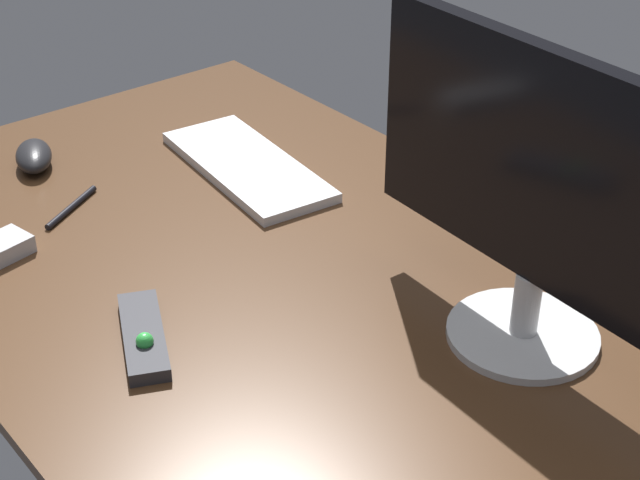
{
  "coord_description": "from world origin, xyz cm",
  "views": [
    {
      "loc": [
        91.6,
        -66.67,
        77.07
      ],
      "look_at": [
        4.45,
        4.41,
        8.0
      ],
      "focal_mm": 55.16,
      "sensor_mm": 36.0,
      "label": 1
    }
  ],
  "objects_px": {
    "monitor": "(542,190)",
    "pen": "(71,207)",
    "media_remote": "(143,336)",
    "computer_mouse": "(34,156)",
    "keyboard": "(247,166)"
  },
  "relations": [
    {
      "from": "keyboard",
      "to": "pen",
      "type": "xyz_separation_m",
      "value": [
        -0.06,
        -0.29,
        -0.0
      ]
    },
    {
      "from": "monitor",
      "to": "media_remote",
      "type": "height_order",
      "value": "monitor"
    },
    {
      "from": "media_remote",
      "to": "pen",
      "type": "height_order",
      "value": "media_remote"
    },
    {
      "from": "monitor",
      "to": "computer_mouse",
      "type": "xyz_separation_m",
      "value": [
        -0.82,
        -0.27,
        -0.19
      ]
    },
    {
      "from": "monitor",
      "to": "media_remote",
      "type": "xyz_separation_m",
      "value": [
        -0.29,
        -0.37,
        -0.2
      ]
    },
    {
      "from": "pen",
      "to": "computer_mouse",
      "type": "bearing_deg",
      "value": -127.63
    },
    {
      "from": "monitor",
      "to": "pen",
      "type": "relative_size",
      "value": 4.03
    },
    {
      "from": "monitor",
      "to": "keyboard",
      "type": "height_order",
      "value": "monitor"
    },
    {
      "from": "monitor",
      "to": "pen",
      "type": "distance_m",
      "value": 0.74
    },
    {
      "from": "keyboard",
      "to": "computer_mouse",
      "type": "height_order",
      "value": "computer_mouse"
    },
    {
      "from": "monitor",
      "to": "media_remote",
      "type": "bearing_deg",
      "value": -124.76
    },
    {
      "from": "monitor",
      "to": "media_remote",
      "type": "relative_size",
      "value": 2.97
    },
    {
      "from": "monitor",
      "to": "pen",
      "type": "height_order",
      "value": "monitor"
    },
    {
      "from": "computer_mouse",
      "to": "media_remote",
      "type": "height_order",
      "value": "computer_mouse"
    },
    {
      "from": "keyboard",
      "to": "media_remote",
      "type": "distance_m",
      "value": 0.48
    }
  ]
}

